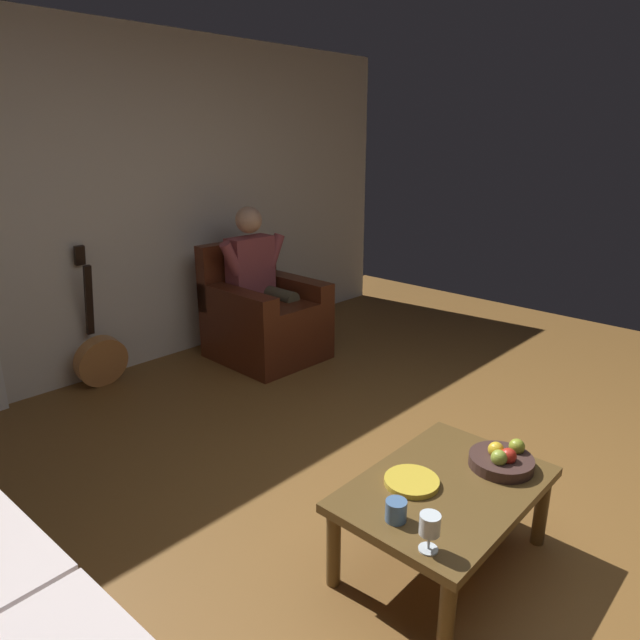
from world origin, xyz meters
The scene contains 10 objects.
ground_plane centered at (0.00, 0.00, 0.00)m, with size 7.35×7.35×0.00m, color brown.
wall_back centered at (0.00, -3.09, 1.27)m, with size 5.74×0.06×2.55m, color silver.
armchair centered at (-0.81, -2.46, 0.33)m, with size 0.77×0.84×0.94m.
person_seated centered at (-0.81, -2.49, 0.67)m, with size 0.65×0.56×1.24m.
coffee_table centered at (0.29, -0.06, 0.33)m, with size 0.93×0.63×0.39m.
guitar centered at (0.41, -2.89, 0.23)m, with size 0.38×0.23×1.04m.
wine_glass_near centered at (0.68, 0.11, 0.49)m, with size 0.07×0.07×0.14m.
fruit_bowl centered at (0.01, 0.05, 0.43)m, with size 0.28×0.28×0.11m.
decorative_dish centered at (0.39, -0.16, 0.40)m, with size 0.23×0.23×0.02m, color gold.
candle_jar centered at (0.62, -0.07, 0.43)m, with size 0.08×0.08×0.08m, color #486A96.
Camera 1 is at (2.13, 0.95, 1.77)m, focal length 31.84 mm.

